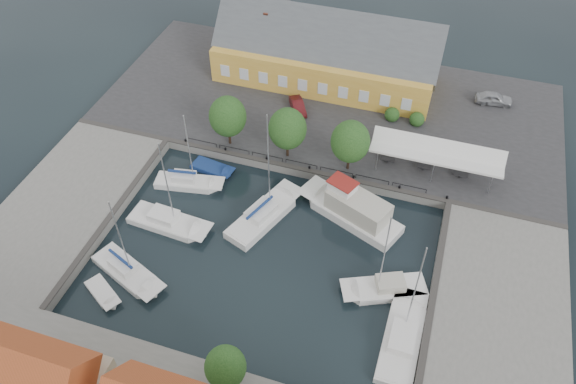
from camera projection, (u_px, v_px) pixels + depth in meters
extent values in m
plane|color=black|center=(269.00, 243.00, 55.87)|extent=(140.00, 140.00, 0.00)
cube|color=#2D2D30|center=(329.00, 107.00, 70.88)|extent=(56.00, 26.00, 1.00)
cube|color=slate|center=(66.00, 204.00, 58.93)|extent=(12.00, 24.00, 1.00)
cube|color=slate|center=(497.00, 316.00, 49.42)|extent=(12.00, 24.00, 1.00)
cube|color=#383533|center=(300.00, 168.00, 61.99)|extent=(56.00, 0.60, 0.12)
cube|color=#383533|center=(112.00, 213.00, 57.30)|extent=(0.60, 24.00, 0.12)
cube|color=#383533|center=(433.00, 296.00, 50.25)|extent=(0.60, 24.00, 0.12)
cylinder|color=black|center=(186.00, 141.00, 65.12)|extent=(0.24, 0.24, 0.40)
cylinder|color=black|center=(225.00, 149.00, 64.04)|extent=(0.24, 0.24, 0.40)
cylinder|color=black|center=(267.00, 158.00, 62.96)|extent=(0.24, 0.24, 0.40)
cylinder|color=black|center=(309.00, 168.00, 61.88)|extent=(0.24, 0.24, 0.40)
cylinder|color=black|center=(354.00, 177.00, 60.80)|extent=(0.24, 0.24, 0.40)
cylinder|color=black|center=(399.00, 187.00, 59.72)|extent=(0.24, 0.24, 0.40)
cylinder|color=black|center=(447.00, 198.00, 58.64)|extent=(0.24, 0.24, 0.40)
cube|color=gold|center=(325.00, 64.00, 72.70)|extent=(28.00, 10.00, 4.50)
cube|color=#474C51|center=(327.00, 40.00, 70.20)|extent=(28.56, 7.60, 7.60)
cube|color=gold|center=(268.00, 33.00, 79.22)|extent=(6.00, 6.00, 3.50)
cube|color=brown|center=(266.00, 17.00, 70.62)|extent=(0.60, 0.60, 1.20)
cube|color=white|center=(437.00, 152.00, 59.90)|extent=(14.00, 4.00, 0.25)
cylinder|color=silver|center=(377.00, 161.00, 60.95)|extent=(0.10, 0.10, 2.70)
cylinder|color=silver|center=(383.00, 141.00, 63.36)|extent=(0.10, 0.10, 2.70)
cylinder|color=silver|center=(432.00, 173.00, 59.65)|extent=(0.10, 0.10, 2.70)
cylinder|color=silver|center=(437.00, 151.00, 62.06)|extent=(0.10, 0.10, 2.70)
cylinder|color=silver|center=(490.00, 185.00, 58.36)|extent=(0.10, 0.10, 2.70)
cylinder|color=silver|center=(493.00, 163.00, 60.76)|extent=(0.10, 0.10, 2.70)
cylinder|color=black|center=(230.00, 136.00, 64.37)|extent=(0.30, 0.30, 2.10)
ellipsoid|color=#194418|center=(228.00, 116.00, 62.35)|extent=(4.20, 4.20, 4.83)
cylinder|color=black|center=(287.00, 148.00, 62.86)|extent=(0.30, 0.30, 2.10)
ellipsoid|color=#194418|center=(287.00, 129.00, 60.84)|extent=(4.20, 4.20, 4.83)
cylinder|color=black|center=(348.00, 161.00, 61.35)|extent=(0.30, 0.30, 2.10)
ellipsoid|color=#194418|center=(350.00, 142.00, 59.33)|extent=(4.20, 4.20, 4.83)
imported|color=#A8AAB0|center=(494.00, 98.00, 69.96)|extent=(4.76, 2.40, 1.55)
imported|color=#571317|center=(298.00, 106.00, 69.01)|extent=(3.27, 4.20, 1.33)
cube|color=white|center=(260.00, 221.00, 57.79)|extent=(5.58, 8.49, 1.50)
cube|color=white|center=(266.00, 210.00, 57.77)|extent=(6.02, 9.94, 0.08)
cube|color=white|center=(261.00, 211.00, 57.01)|extent=(3.01, 3.69, 0.90)
cylinder|color=silver|center=(269.00, 164.00, 53.88)|extent=(0.12, 0.12, 11.93)
cube|color=navy|center=(260.00, 207.00, 56.36)|extent=(1.60, 3.80, 0.22)
cube|color=white|center=(356.00, 220.00, 57.97)|extent=(9.97, 6.83, 1.80)
cube|color=white|center=(348.00, 208.00, 57.83)|extent=(11.64, 7.42, 0.08)
cube|color=#B9B6A6|center=(358.00, 206.00, 56.54)|extent=(7.07, 5.22, 2.20)
cube|color=white|center=(342.00, 187.00, 56.50)|extent=(3.11, 2.77, 1.20)
cube|color=maroon|center=(343.00, 182.00, 56.04)|extent=(3.37, 2.95, 0.10)
cube|color=white|center=(391.00, 290.00, 51.86)|extent=(6.93, 5.03, 1.30)
cube|color=white|center=(383.00, 287.00, 51.31)|extent=(8.06, 5.45, 0.08)
cube|color=#B9B6A6|center=(391.00, 283.00, 51.03)|extent=(3.07, 2.69, 0.90)
cylinder|color=silver|center=(384.00, 255.00, 47.89)|extent=(0.12, 0.12, 9.60)
cube|color=white|center=(400.00, 347.00, 47.81)|extent=(3.18, 7.83, 1.30)
cube|color=white|center=(404.00, 333.00, 47.97)|extent=(3.07, 9.38, 0.08)
cube|color=white|center=(403.00, 338.00, 47.12)|extent=(2.14, 3.14, 0.90)
cylinder|color=silver|center=(415.00, 291.00, 44.51)|extent=(0.12, 0.12, 10.89)
cube|color=white|center=(184.00, 184.00, 61.68)|extent=(6.45, 3.26, 1.30)
cube|color=white|center=(190.00, 181.00, 61.11)|extent=(7.64, 3.39, 0.08)
cube|color=white|center=(184.00, 177.00, 60.84)|extent=(2.69, 1.92, 0.90)
cylinder|color=silver|center=(189.00, 150.00, 57.90)|extent=(0.12, 0.12, 8.98)
cube|color=navy|center=(182.00, 172.00, 60.32)|extent=(3.07, 0.75, 0.22)
cube|color=white|center=(164.00, 223.00, 57.70)|extent=(7.30, 3.39, 1.30)
cube|color=white|center=(171.00, 221.00, 56.98)|extent=(8.71, 3.38, 0.08)
cube|color=white|center=(164.00, 216.00, 56.84)|extent=(2.98, 2.16, 0.90)
cylinder|color=silver|center=(167.00, 186.00, 53.11)|extent=(0.12, 0.12, 10.55)
cube|color=white|center=(125.00, 271.00, 53.41)|extent=(7.14, 4.87, 1.30)
cube|color=white|center=(129.00, 271.00, 52.54)|extent=(8.34, 5.27, 0.08)
cube|color=white|center=(123.00, 265.00, 52.52)|extent=(3.13, 2.61, 0.90)
cylinder|color=silver|center=(121.00, 241.00, 48.85)|extent=(0.12, 0.12, 9.81)
cube|color=navy|center=(121.00, 259.00, 52.06)|extent=(3.18, 1.46, 0.22)
cube|color=white|center=(102.00, 292.00, 51.72)|extent=(3.82, 3.19, 0.90)
cube|color=white|center=(103.00, 292.00, 51.15)|extent=(4.38, 3.49, 0.08)
cube|color=navy|center=(210.00, 168.00, 63.48)|extent=(4.26, 2.57, 0.80)
cube|color=navy|center=(213.00, 167.00, 63.01)|extent=(5.04, 2.60, 0.08)
cube|color=#AF4725|center=(2.00, 378.00, 36.07)|extent=(11.33, 6.50, 6.50)
cube|color=brown|center=(23.00, 377.00, 34.49)|extent=(0.60, 0.60, 0.80)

